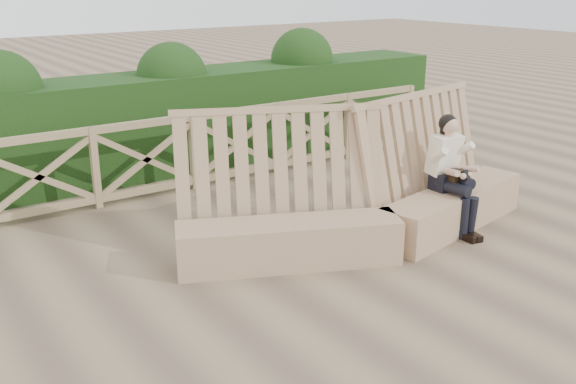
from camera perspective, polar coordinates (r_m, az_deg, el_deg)
ground at (r=6.31m, az=0.46°, el=-9.09°), size 60.00×60.00×0.00m
bench at (r=7.40m, az=7.57°, el=-1.49°), size 4.65×1.67×1.62m
woman at (r=7.87m, az=14.30°, el=2.03°), size 0.38×0.81×1.40m
guardrail at (r=9.00m, az=-12.49°, el=2.86°), size 10.10×0.09×1.10m
hedge at (r=10.05m, az=-15.24°, el=5.44°), size 12.00×1.20×1.50m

